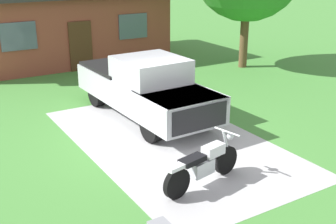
# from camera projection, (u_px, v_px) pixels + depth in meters

# --- Properties ---
(ground_plane) EXTENTS (80.00, 80.00, 0.00)m
(ground_plane) POSITION_uv_depth(u_px,v_px,m) (170.00, 141.00, 11.57)
(ground_plane) COLOR #478939
(driveway_pad) EXTENTS (4.43, 7.74, 0.01)m
(driveway_pad) POSITION_uv_depth(u_px,v_px,m) (170.00, 141.00, 11.57)
(driveway_pad) COLOR #B7B7B7
(driveway_pad) RESTS_ON ground
(motorcycle) EXTENTS (2.19, 0.82, 1.09)m
(motorcycle) POSITION_uv_depth(u_px,v_px,m) (203.00, 165.00, 9.21)
(motorcycle) COLOR black
(motorcycle) RESTS_ON ground
(pickup_truck) EXTENTS (2.16, 5.68, 1.90)m
(pickup_truck) POSITION_uv_depth(u_px,v_px,m) (143.00, 86.00, 13.12)
(pickup_truck) COLOR black
(pickup_truck) RESTS_ON ground
(neighbor_house) EXTENTS (9.60, 5.60, 3.50)m
(neighbor_house) POSITION_uv_depth(u_px,v_px,m) (60.00, 21.00, 20.19)
(neighbor_house) COLOR brown
(neighbor_house) RESTS_ON ground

